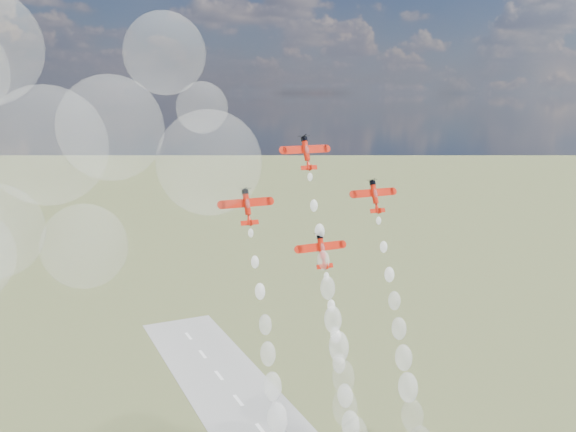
# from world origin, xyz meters

# --- Properties ---
(plane_lead) EXTENTS (10.47, 4.70, 7.16)m
(plane_lead) POSITION_xyz_m (-5.10, 10.68, 87.55)
(plane_lead) COLOR red
(plane_lead) RESTS_ON ground
(plane_left) EXTENTS (10.47, 4.70, 7.16)m
(plane_left) POSITION_xyz_m (-20.16, 6.91, 77.70)
(plane_left) COLOR red
(plane_left) RESTS_ON ground
(plane_right) EXTENTS (10.47, 4.70, 7.16)m
(plane_right) POSITION_xyz_m (9.96, 6.91, 77.70)
(plane_right) COLOR red
(plane_right) RESTS_ON ground
(plane_slot) EXTENTS (10.47, 4.70, 7.16)m
(plane_slot) POSITION_xyz_m (-5.10, 3.14, 67.86)
(plane_slot) COLOR red
(plane_slot) RESTS_ON ground
(smoke_trail_lead) EXTENTS (6.01, 22.40, 53.12)m
(smoke_trail_lead) POSITION_xyz_m (-4.96, -6.50, 42.81)
(smoke_trail_lead) COLOR white
(smoke_trail_lead) RESTS_ON plane_lead
(smoke_trail_right) EXTENTS (5.35, 22.73, 52.84)m
(smoke_trail_right) POSITION_xyz_m (10.09, -10.49, 32.85)
(smoke_trail_right) COLOR white
(smoke_trail_right) RESTS_ON plane_right
(drifted_smoke_cloud) EXTENTS (67.75, 43.85, 57.58)m
(drifted_smoke_cloud) POSITION_xyz_m (-53.36, 22.77, 91.04)
(drifted_smoke_cloud) COLOR white
(drifted_smoke_cloud) RESTS_ON ground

